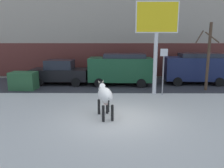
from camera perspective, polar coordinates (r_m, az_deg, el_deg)
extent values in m
plane|color=silver|center=(10.06, 1.51, -8.63)|extent=(120.00, 120.00, 0.00)
cube|color=#333338|center=(17.13, 1.08, -0.06)|extent=(60.00, 5.60, 0.01)
cube|color=#A39989|center=(22.55, 1.00, 19.36)|extent=(44.00, 6.00, 13.00)
cube|color=#5B2823|center=(19.39, 1.02, 6.09)|extent=(43.12, 0.10, 2.80)
ellipsoid|color=silver|center=(9.88, -1.72, -2.80)|extent=(0.93, 1.51, 0.64)
ellipsoid|color=black|center=(9.81, -0.65, -2.61)|extent=(0.41, 0.61, 0.40)
cylinder|color=black|center=(10.49, -3.32, -5.76)|extent=(0.12, 0.12, 0.70)
cylinder|color=black|center=(10.56, -1.23, -5.62)|extent=(0.12, 0.12, 0.70)
cylinder|color=black|center=(9.57, -2.22, -7.47)|extent=(0.12, 0.12, 0.70)
cylinder|color=black|center=(9.65, 0.07, -7.30)|extent=(0.12, 0.12, 0.70)
cylinder|color=silver|center=(10.55, -2.59, -0.87)|extent=(0.37, 0.53, 0.44)
ellipsoid|color=black|center=(10.74, -2.83, -0.10)|extent=(0.34, 0.49, 0.28)
cone|color=beige|center=(10.65, -3.38, 0.67)|extent=(0.12, 0.09, 0.15)
cone|color=beige|center=(10.69, -2.22, 0.73)|extent=(0.12, 0.09, 0.15)
cylinder|color=black|center=(9.32, -0.84, -5.30)|extent=(0.06, 0.06, 0.60)
ellipsoid|color=beige|center=(9.79, -1.49, -4.75)|extent=(0.30, 0.33, 0.20)
cylinder|color=silver|center=(14.17, 10.82, 5.04)|extent=(0.24, 0.24, 3.80)
cube|color=silver|center=(14.13, 11.27, 16.18)|extent=(2.52, 0.21, 1.82)
cube|color=yellow|center=(14.10, 11.29, 16.19)|extent=(2.40, 0.17, 1.70)
cube|color=black|center=(17.54, -12.92, 2.37)|extent=(4.26, 1.92, 0.84)
cube|color=#1E232D|center=(17.43, -13.04, 4.83)|extent=(2.06, 1.62, 0.68)
cylinder|color=black|center=(18.14, -7.97, 1.51)|extent=(0.65, 0.24, 0.64)
cylinder|color=black|center=(16.45, -9.09, 0.42)|extent=(0.65, 0.24, 0.64)
cylinder|color=black|center=(18.84, -16.16, 1.53)|extent=(0.65, 0.24, 0.64)
cylinder|color=black|center=(17.21, -18.02, 0.49)|extent=(0.65, 0.24, 0.64)
cube|color=#194C2D|center=(16.77, 2.11, 3.73)|extent=(4.67, 2.08, 1.70)
cube|color=#1E232D|center=(16.66, 3.17, 7.13)|extent=(3.06, 1.79, 0.30)
cylinder|color=black|center=(17.89, 6.92, 1.40)|extent=(0.65, 0.24, 0.64)
cylinder|color=black|center=(16.03, 7.40, 0.18)|extent=(0.65, 0.24, 0.64)
cylinder|color=black|center=(17.92, -2.67, 1.48)|extent=(0.65, 0.24, 0.64)
cylinder|color=black|center=(16.06, -3.29, 0.28)|extent=(0.65, 0.24, 0.64)
cube|color=#19234C|center=(18.32, 20.23, 3.69)|extent=(4.67, 2.08, 1.70)
cube|color=#1E232D|center=(18.31, 21.36, 6.76)|extent=(3.06, 1.79, 0.30)
cylinder|color=black|center=(19.82, 23.38, 1.52)|extent=(0.65, 0.24, 0.64)
cylinder|color=black|center=(18.08, 25.45, 0.44)|extent=(0.65, 0.24, 0.64)
cylinder|color=black|center=(18.97, 14.90, 1.67)|extent=(0.65, 0.24, 0.64)
cylinder|color=black|center=(17.15, 16.20, 0.56)|extent=(0.65, 0.24, 0.64)
cylinder|color=#282833|center=(20.37, -3.59, 3.05)|extent=(0.24, 0.24, 0.88)
cube|color=#386B42|center=(20.27, -3.61, 5.18)|extent=(0.36, 0.22, 0.64)
sphere|color=beige|center=(20.23, -3.63, 6.39)|extent=(0.20, 0.20, 0.20)
cylinder|color=#282833|center=(20.68, 11.23, 2.98)|extent=(0.24, 0.24, 0.88)
cube|color=#232328|center=(20.58, 11.31, 5.07)|extent=(0.36, 0.22, 0.64)
sphere|color=#9E7051|center=(20.54, 11.36, 6.26)|extent=(0.20, 0.20, 0.20)
cylinder|color=#282833|center=(20.61, -9.14, 3.03)|extent=(0.24, 0.24, 0.88)
cube|color=#2D4C93|center=(20.51, -9.21, 5.13)|extent=(0.36, 0.22, 0.64)
sphere|color=tan|center=(20.46, -9.25, 6.32)|extent=(0.20, 0.20, 0.20)
cylinder|color=#4C3828|center=(16.22, 23.11, 6.26)|extent=(0.19, 0.19, 4.43)
cylinder|color=#4C3828|center=(15.74, 23.94, 10.69)|extent=(0.94, 0.18, 0.72)
cylinder|color=#4C3828|center=(16.35, 21.23, 11.08)|extent=(0.89, 1.12, 0.83)
cube|color=#285633|center=(16.48, -21.36, 0.77)|extent=(1.77, 1.21, 1.20)
cylinder|color=gray|center=(14.17, 12.73, 2.10)|extent=(0.08, 0.08, 2.40)
cube|color=silver|center=(14.01, 12.98, 7.75)|extent=(0.44, 0.04, 0.44)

